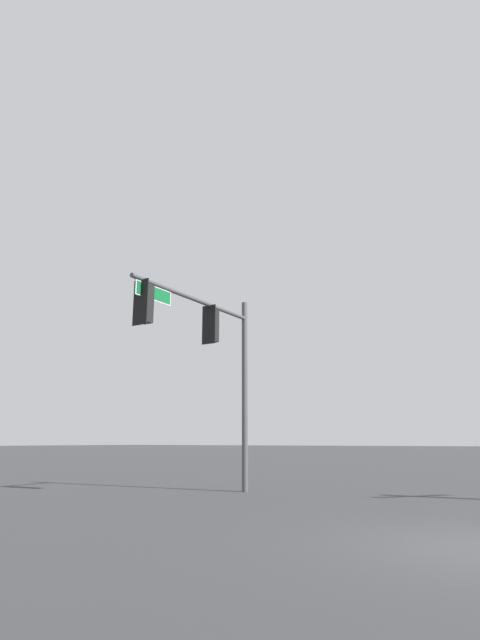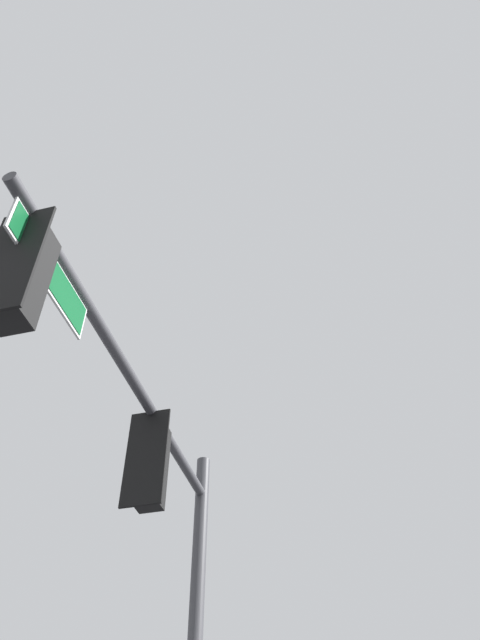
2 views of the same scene
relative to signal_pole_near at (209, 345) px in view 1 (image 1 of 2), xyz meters
The scene contains 1 object.
signal_pole_near is the anchor object (origin of this frame).
Camera 1 is at (9.33, 1.07, 1.66)m, focal length 28.00 mm.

